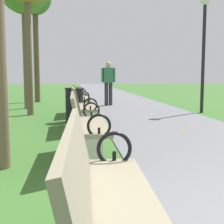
# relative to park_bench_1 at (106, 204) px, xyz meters

# --- Properties ---
(paved_walkway) EXTENTS (2.92, 44.00, 0.02)m
(paved_walkway) POSITION_rel_park_bench_1_xyz_m (1.96, 17.97, -0.48)
(paved_walkway) COLOR slate
(paved_walkway) RESTS_ON ground
(park_bench_1) EXTENTS (0.53, 1.62, 0.90)m
(park_bench_1) POSITION_rel_park_bench_1_xyz_m (0.00, 0.00, 0.00)
(park_bench_1) COLOR gray
(park_bench_1) RESTS_ON ground
(park_bench_2) EXTENTS (0.47, 1.60, 0.90)m
(park_bench_2) POSITION_rel_park_bench_1_xyz_m (-0.00, 2.60, 0.00)
(park_bench_2) COLOR gray
(park_bench_2) RESTS_ON ground
(park_bench_3) EXTENTS (0.54, 1.62, 0.90)m
(park_bench_3) POSITION_rel_park_bench_1_xyz_m (0.00, 5.03, 0.00)
(park_bench_3) COLOR gray
(park_bench_3) RESTS_ON ground
(park_bench_4) EXTENTS (0.48, 1.60, 0.90)m
(park_bench_4) POSITION_rel_park_bench_1_xyz_m (-0.00, 7.50, 0.00)
(park_bench_4) COLOR gray
(park_bench_4) RESTS_ON ground
(tree_5) EXTENTS (1.41, 1.41, 5.20)m
(tree_5) POSITION_rel_park_bench_1_xyz_m (-1.72, 12.16, 3.78)
(tree_5) COLOR brown
(tree_5) RESTS_ON ground
(pedestrian_walking) EXTENTS (0.53, 0.22, 1.62)m
(pedestrian_walking) POSITION_rel_park_bench_1_xyz_m (1.13, 10.07, 0.44)
(pedestrian_walking) COLOR #2D2D38
(pedestrian_walking) RESTS_ON paved_walkway
(trash_bin) EXTENTS (0.48, 0.48, 0.84)m
(trash_bin) POSITION_rel_park_bench_1_xyz_m (-0.15, 6.18, -0.06)
(trash_bin) COLOR black
(trash_bin) RESTS_ON ground
(lamp_post) EXTENTS (0.28, 0.28, 3.48)m
(lamp_post) POSITION_rel_park_bench_1_xyz_m (3.72, 7.53, 1.82)
(lamp_post) COLOR black
(lamp_post) RESTS_ON ground
(scattered_leaves) EXTENTS (5.16, 11.03, 0.02)m
(scattered_leaves) POSITION_rel_park_bench_1_xyz_m (0.69, 4.57, -0.47)
(scattered_leaves) COLOR #93511E
(scattered_leaves) RESTS_ON ground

